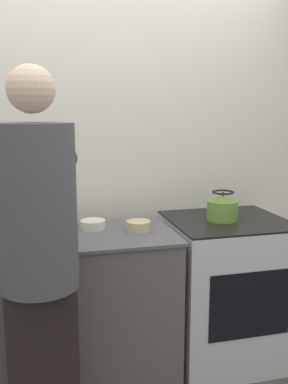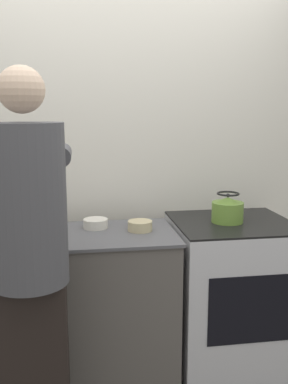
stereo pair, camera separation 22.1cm
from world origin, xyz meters
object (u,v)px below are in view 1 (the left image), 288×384
Objects in this scene: knife at (28,239)px; kettle at (222,208)px; person at (39,258)px; bowl_prep at (138,226)px; cutting_board at (29,240)px; oven at (225,289)px.

kettle is at bearing 13.05° from knife.
bowl_prep is at bearing 42.85° from person.
knife is 1.80× the size of bowl_prep.
cutting_board is 0.63m from bowl_prep.
cutting_board is at bearing 95.94° from person.
knife is at bearing 96.60° from person.
person is 9.23× the size of kettle.
oven is at bearing 26.19° from person.
person reaches higher than oven.
person is 0.47m from cutting_board.
kettle reaches higher than knife.
oven is 4.80× the size of kettle.
person is 12.37× the size of bowl_prep.
oven is 3.58× the size of knife.
oven is 6.43× the size of bowl_prep.
knife is at bearing -174.56° from oven.
knife is (-1.22, -0.12, 0.47)m from oven.
oven is 1.39m from person.
cutting_board is at bearing -173.49° from bowl_prep.
bowl_prep reaches higher than oven.
oven is 0.54m from kettle.
cutting_board is 0.01m from knife.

